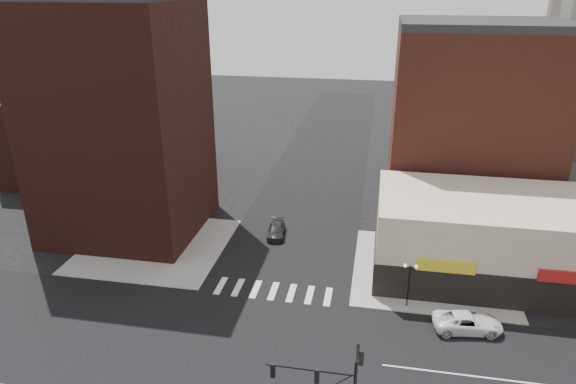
# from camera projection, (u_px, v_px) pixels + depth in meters

# --- Properties ---
(ground) EXTENTS (240.00, 240.00, 0.00)m
(ground) POSITION_uv_depth(u_px,v_px,m) (253.00, 349.00, 40.17)
(ground) COLOR black
(ground) RESTS_ON ground
(road_ew) EXTENTS (200.00, 14.00, 0.02)m
(road_ew) POSITION_uv_depth(u_px,v_px,m) (253.00, 349.00, 40.16)
(road_ew) COLOR black
(road_ew) RESTS_ON ground
(road_ns) EXTENTS (14.00, 200.00, 0.02)m
(road_ns) POSITION_uv_depth(u_px,v_px,m) (253.00, 349.00, 40.16)
(road_ns) COLOR black
(road_ns) RESTS_ON ground
(sidewalk_nw) EXTENTS (15.00, 15.00, 0.12)m
(sidewalk_nw) POSITION_uv_depth(u_px,v_px,m) (156.00, 245.00, 55.75)
(sidewalk_nw) COLOR gray
(sidewalk_nw) RESTS_ON ground
(sidewalk_ne) EXTENTS (15.00, 15.00, 0.12)m
(sidewalk_ne) POSITION_uv_depth(u_px,v_px,m) (430.00, 271.00, 50.90)
(sidewalk_ne) COLOR gray
(sidewalk_ne) RESTS_ON ground
(building_nw) EXTENTS (16.00, 15.00, 25.00)m
(building_nw) POSITION_uv_depth(u_px,v_px,m) (121.00, 123.00, 55.38)
(building_nw) COLOR #391712
(building_nw) RESTS_ON ground
(building_nw_low) EXTENTS (20.00, 18.00, 12.00)m
(building_nw_low) POSITION_uv_depth(u_px,v_px,m) (94.00, 135.00, 74.13)
(building_nw_low) COLOR #391712
(building_nw_low) RESTS_ON ground
(building_ne_midrise) EXTENTS (18.00, 15.00, 22.00)m
(building_ne_midrise) POSITION_uv_depth(u_px,v_px,m) (471.00, 127.00, 59.59)
(building_ne_midrise) COLOR maroon
(building_ne_midrise) RESTS_ON ground
(building_ne_row) EXTENTS (24.20, 12.20, 8.00)m
(building_ne_row) POSITION_uv_depth(u_px,v_px,m) (503.00, 245.00, 49.02)
(building_ne_row) COLOR beige
(building_ne_row) RESTS_ON ground
(traffic_signal) EXTENTS (5.59, 3.09, 7.77)m
(traffic_signal) POSITION_uv_depth(u_px,v_px,m) (338.00, 383.00, 29.94)
(traffic_signal) COLOR black
(traffic_signal) RESTS_ON ground
(street_lamp_ne) EXTENTS (1.22, 0.32, 4.16)m
(street_lamp_ne) POSITION_uv_depth(u_px,v_px,m) (410.00, 274.00, 44.17)
(street_lamp_ne) COLOR black
(street_lamp_ne) RESTS_ON sidewalk_ne
(white_suv) EXTENTS (5.87, 3.30, 1.55)m
(white_suv) POSITION_uv_depth(u_px,v_px,m) (468.00, 322.00, 42.09)
(white_suv) COLOR white
(white_suv) RESTS_ON ground
(dark_sedan_north) EXTENTS (2.36, 4.73, 1.32)m
(dark_sedan_north) POSITION_uv_depth(u_px,v_px,m) (276.00, 230.00, 57.79)
(dark_sedan_north) COLOR black
(dark_sedan_north) RESTS_ON ground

